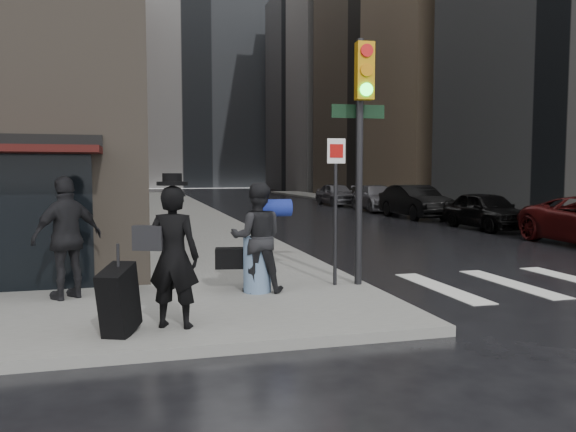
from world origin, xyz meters
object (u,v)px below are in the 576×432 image
fire_hydrant (262,234)px  parked_car_3 (377,198)px  parked_car_1 (487,211)px  parked_car_2 (415,202)px  man_overcoat (162,263)px  traffic_light (359,127)px  man_jeans (257,237)px  parked_car_4 (337,194)px  man_greycoat (67,238)px

fire_hydrant → parked_car_3: bearing=56.0°
parked_car_1 → parked_car_2: bearing=93.2°
man_overcoat → traffic_light: traffic_light is taller
man_jeans → fire_hydrant: man_jeans is taller
man_overcoat → traffic_light: bearing=-128.2°
traffic_light → parked_car_4: 28.07m
parked_car_2 → traffic_light: bearing=-121.2°
parked_car_2 → parked_car_4: bearing=90.0°
man_jeans → man_overcoat: bearing=59.7°
man_overcoat → parked_car_1: bearing=-115.7°
fire_hydrant → parked_car_3: 18.32m
fire_hydrant → parked_car_1: size_ratio=0.19×
man_greycoat → parked_car_4: size_ratio=0.46×
man_jeans → man_greycoat: man_greycoat is taller
fire_hydrant → parked_car_1: 10.72m
man_overcoat → man_greycoat: size_ratio=1.04×
fire_hydrant → parked_car_4: size_ratio=0.19×
parked_car_3 → parked_car_4: bearing=100.1°
man_overcoat → parked_car_2: bearing=-104.2°
man_greycoat → fire_hydrant: 7.11m
man_overcoat → parked_car_2: man_overcoat is taller
traffic_light → parked_car_4: traffic_light is taller
man_greycoat → parked_car_3: 25.37m
man_jeans → parked_car_1: size_ratio=0.44×
fire_hydrant → parked_car_4: bearing=64.9°
parked_car_1 → parked_car_4: 16.78m
man_jeans → parked_car_2: size_ratio=0.39×
man_overcoat → fire_hydrant: man_overcoat is taller
traffic_light → parked_car_3: traffic_light is taller
parked_car_1 → man_greycoat: bearing=-145.5°
traffic_light → parked_car_3: 23.09m
man_overcoat → parked_car_2: size_ratio=0.43×
man_jeans → man_greycoat: size_ratio=0.94×
man_greycoat → parked_car_3: man_greycoat is taller
parked_car_3 → man_greycoat: bearing=-120.9°
man_overcoat → parked_car_3: man_overcoat is taller
man_overcoat → fire_hydrant: 8.34m
man_overcoat → parked_car_3: (13.29, 22.92, -0.30)m
parked_car_2 → parked_car_3: bearing=84.9°
parked_car_3 → man_overcoat: bearing=-115.5°
man_jeans → parked_car_3: 23.93m
parked_car_1 → man_overcoat: bearing=-136.6°
man_jeans → parked_car_3: man_jeans is taller
traffic_light → parked_car_1: (9.35, 9.66, -2.33)m
man_overcoat → man_jeans: 2.62m
parked_car_1 → parked_car_2: parked_car_2 is taller
traffic_light → fire_hydrant: (-0.60, 5.67, -2.56)m
fire_hydrant → parked_car_2: bearing=44.5°
man_greycoat → parked_car_4: 29.84m
man_greycoat → parked_car_1: (14.45, 9.46, -0.43)m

